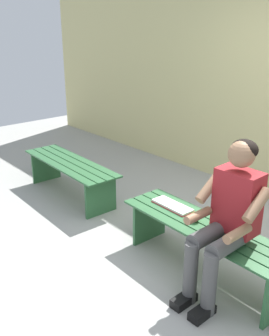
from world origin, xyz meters
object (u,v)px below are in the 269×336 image
object	(u,v)px
bench_far	(70,170)
person_seated	(227,215)
book_open	(172,206)
apple	(195,217)
bench_near	(206,238)

from	to	relation	value
bench_far	person_seated	world-z (taller)	person_seated
bench_far	book_open	bearing A→B (deg)	-178.09
bench_far	book_open	xyz separation A→B (m)	(-1.67, -0.06, 0.12)
bench_far	apple	world-z (taller)	apple
bench_near	book_open	size ratio (longest dim) A/B	4.01
person_seated	apple	bearing A→B (deg)	-14.28
bench_far	book_open	size ratio (longest dim) A/B	3.75
bench_far	apple	distance (m)	2.00
apple	bench_near	bearing A→B (deg)	-178.00
bench_far	book_open	distance (m)	1.68
apple	book_open	distance (m)	0.33
book_open	bench_far	bearing A→B (deg)	3.67
bench_near	person_seated	bearing A→B (deg)	158.41
bench_near	apple	bearing A→B (deg)	2.00
bench_near	bench_far	world-z (taller)	same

